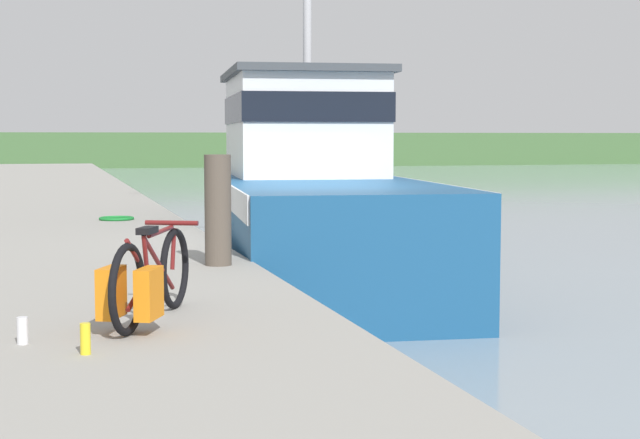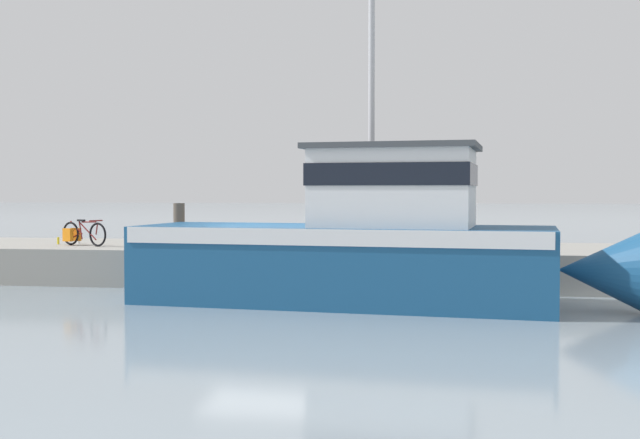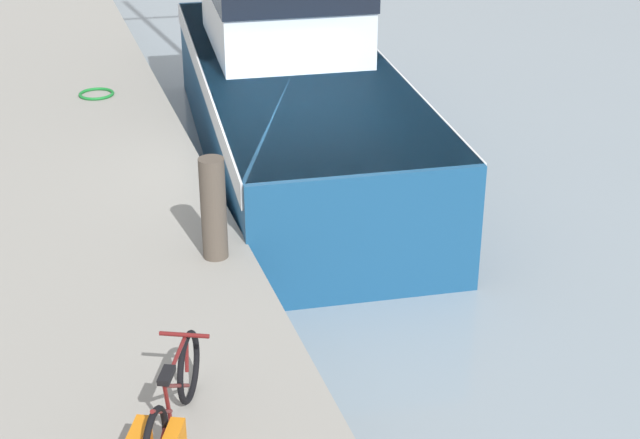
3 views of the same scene
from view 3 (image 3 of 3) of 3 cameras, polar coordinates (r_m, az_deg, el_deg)
ground_plane at (r=14.33m, az=-1.30°, el=-0.14°), size 320.00×320.00×0.00m
dock_pier at (r=13.66m, az=-16.65°, el=-0.40°), size 4.95×80.00×0.97m
fishing_boat_main at (r=16.38m, az=-1.78°, el=8.40°), size 3.89×10.99×10.39m
bicycle_touring at (r=8.30m, az=-8.84°, el=-11.28°), size 0.87×1.64×0.73m
mooring_post at (r=11.09m, az=-6.22°, el=0.63°), size 0.29×0.29×1.21m
hose_coil at (r=17.05m, az=-12.88°, el=7.14°), size 0.59×0.59×0.05m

